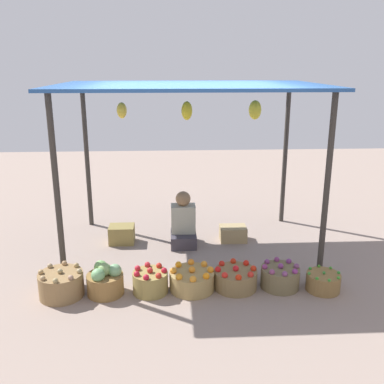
{
  "coord_description": "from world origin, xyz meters",
  "views": [
    {
      "loc": [
        -0.27,
        -5.65,
        2.49
      ],
      "look_at": [
        0.0,
        -0.51,
        0.95
      ],
      "focal_mm": 40.39,
      "sensor_mm": 36.0,
      "label": 1
    }
  ],
  "objects_px": {
    "basket_red_tomatoes": "(235,279)",
    "wooden_crate_stacked_rear": "(233,233)",
    "basket_red_apples": "(150,282)",
    "wooden_crate_near_vendor": "(122,234)",
    "vendor_person": "(183,224)",
    "basket_green_chilies": "(323,282)",
    "basket_purple_onions": "(280,277)",
    "basket_oranges": "(192,280)",
    "basket_potatoes": "(61,284)",
    "basket_cabbages": "(105,281)"
  },
  "relations": [
    {
      "from": "basket_potatoes",
      "to": "basket_purple_onions",
      "type": "xyz_separation_m",
      "value": [
        2.47,
        0.07,
        -0.02
      ]
    },
    {
      "from": "vendor_person",
      "to": "basket_green_chilies",
      "type": "xyz_separation_m",
      "value": [
        1.55,
        -1.39,
        -0.2
      ]
    },
    {
      "from": "wooden_crate_stacked_rear",
      "to": "basket_cabbages",
      "type": "bearing_deg",
      "value": -138.85
    },
    {
      "from": "vendor_person",
      "to": "basket_purple_onions",
      "type": "distance_m",
      "value": 1.69
    },
    {
      "from": "basket_green_chilies",
      "to": "wooden_crate_stacked_rear",
      "type": "distance_m",
      "value": 1.7
    },
    {
      "from": "wooden_crate_near_vendor",
      "to": "wooden_crate_stacked_rear",
      "type": "relative_size",
      "value": 0.94
    },
    {
      "from": "basket_oranges",
      "to": "wooden_crate_stacked_rear",
      "type": "height_order",
      "value": "basket_oranges"
    },
    {
      "from": "basket_red_apples",
      "to": "basket_purple_onions",
      "type": "height_order",
      "value": "basket_red_apples"
    },
    {
      "from": "vendor_person",
      "to": "basket_red_apples",
      "type": "bearing_deg",
      "value": -107.35
    },
    {
      "from": "basket_red_apples",
      "to": "basket_oranges",
      "type": "distance_m",
      "value": 0.47
    },
    {
      "from": "basket_red_apples",
      "to": "wooden_crate_stacked_rear",
      "type": "bearing_deg",
      "value": 51.34
    },
    {
      "from": "wooden_crate_near_vendor",
      "to": "basket_cabbages",
      "type": "bearing_deg",
      "value": -91.42
    },
    {
      "from": "basket_red_apples",
      "to": "basket_cabbages",
      "type": "bearing_deg",
      "value": -179.06
    },
    {
      "from": "basket_red_tomatoes",
      "to": "basket_purple_onions",
      "type": "relative_size",
      "value": 1.11
    },
    {
      "from": "basket_red_apples",
      "to": "basket_red_tomatoes",
      "type": "bearing_deg",
      "value": 2.78
    },
    {
      "from": "vendor_person",
      "to": "wooden_crate_stacked_rear",
      "type": "distance_m",
      "value": 0.76
    },
    {
      "from": "basket_oranges",
      "to": "basket_green_chilies",
      "type": "xyz_separation_m",
      "value": [
        1.49,
        -0.1,
        -0.01
      ]
    },
    {
      "from": "basket_purple_onions",
      "to": "wooden_crate_near_vendor",
      "type": "bearing_deg",
      "value": 144.63
    },
    {
      "from": "basket_red_apples",
      "to": "basket_oranges",
      "type": "relative_size",
      "value": 0.77
    },
    {
      "from": "basket_oranges",
      "to": "wooden_crate_near_vendor",
      "type": "height_order",
      "value": "basket_oranges"
    },
    {
      "from": "basket_potatoes",
      "to": "basket_purple_onions",
      "type": "relative_size",
      "value": 1.1
    },
    {
      "from": "basket_red_apples",
      "to": "wooden_crate_near_vendor",
      "type": "height_order",
      "value": "basket_red_apples"
    },
    {
      "from": "basket_red_tomatoes",
      "to": "basket_potatoes",
      "type": "bearing_deg",
      "value": -177.74
    },
    {
      "from": "basket_purple_onions",
      "to": "wooden_crate_stacked_rear",
      "type": "xyz_separation_m",
      "value": [
        -0.35,
        1.39,
        -0.02
      ]
    },
    {
      "from": "vendor_person",
      "to": "basket_purple_onions",
      "type": "height_order",
      "value": "vendor_person"
    },
    {
      "from": "basket_red_tomatoes",
      "to": "wooden_crate_stacked_rear",
      "type": "bearing_deg",
      "value": 82.95
    },
    {
      "from": "basket_purple_onions",
      "to": "wooden_crate_near_vendor",
      "type": "relative_size",
      "value": 1.24
    },
    {
      "from": "basket_cabbages",
      "to": "basket_green_chilies",
      "type": "xyz_separation_m",
      "value": [
        2.47,
        -0.05,
        -0.06
      ]
    },
    {
      "from": "basket_purple_onions",
      "to": "basket_red_apples",
      "type": "bearing_deg",
      "value": -178.4
    },
    {
      "from": "basket_red_tomatoes",
      "to": "wooden_crate_near_vendor",
      "type": "distance_m",
      "value": 2.0
    },
    {
      "from": "basket_oranges",
      "to": "basket_potatoes",
      "type": "bearing_deg",
      "value": -177.17
    },
    {
      "from": "vendor_person",
      "to": "basket_oranges",
      "type": "xyz_separation_m",
      "value": [
        0.06,
        -1.29,
        -0.18
      ]
    },
    {
      "from": "vendor_person",
      "to": "basket_green_chilies",
      "type": "distance_m",
      "value": 2.09
    },
    {
      "from": "basket_red_tomatoes",
      "to": "wooden_crate_stacked_rear",
      "type": "height_order",
      "value": "basket_red_tomatoes"
    },
    {
      "from": "basket_red_tomatoes",
      "to": "wooden_crate_stacked_rear",
      "type": "relative_size",
      "value": 1.3
    },
    {
      "from": "basket_oranges",
      "to": "wooden_crate_stacked_rear",
      "type": "bearing_deg",
      "value": 64.18
    },
    {
      "from": "basket_red_tomatoes",
      "to": "wooden_crate_near_vendor",
      "type": "relative_size",
      "value": 1.38
    },
    {
      "from": "wooden_crate_near_vendor",
      "to": "basket_red_apples",
      "type": "bearing_deg",
      "value": -71.95
    },
    {
      "from": "vendor_person",
      "to": "basket_green_chilies",
      "type": "bearing_deg",
      "value": -41.97
    },
    {
      "from": "basket_potatoes",
      "to": "basket_green_chilies",
      "type": "bearing_deg",
      "value": -0.52
    },
    {
      "from": "basket_potatoes",
      "to": "wooden_crate_near_vendor",
      "type": "distance_m",
      "value": 1.55
    },
    {
      "from": "basket_cabbages",
      "to": "basket_green_chilies",
      "type": "height_order",
      "value": "basket_cabbages"
    },
    {
      "from": "basket_oranges",
      "to": "basket_green_chilies",
      "type": "height_order",
      "value": "basket_oranges"
    },
    {
      "from": "basket_potatoes",
      "to": "basket_purple_onions",
      "type": "height_order",
      "value": "basket_potatoes"
    },
    {
      "from": "vendor_person",
      "to": "basket_cabbages",
      "type": "relative_size",
      "value": 1.91
    },
    {
      "from": "basket_potatoes",
      "to": "basket_green_chilies",
      "type": "relative_size",
      "value": 1.27
    },
    {
      "from": "wooden_crate_stacked_rear",
      "to": "vendor_person",
      "type": "bearing_deg",
      "value": -172.51
    },
    {
      "from": "vendor_person",
      "to": "basket_red_tomatoes",
      "type": "relative_size",
      "value": 1.58
    },
    {
      "from": "basket_red_apples",
      "to": "wooden_crate_near_vendor",
      "type": "relative_size",
      "value": 1.12
    },
    {
      "from": "basket_cabbages",
      "to": "basket_purple_onions",
      "type": "height_order",
      "value": "basket_cabbages"
    }
  ]
}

